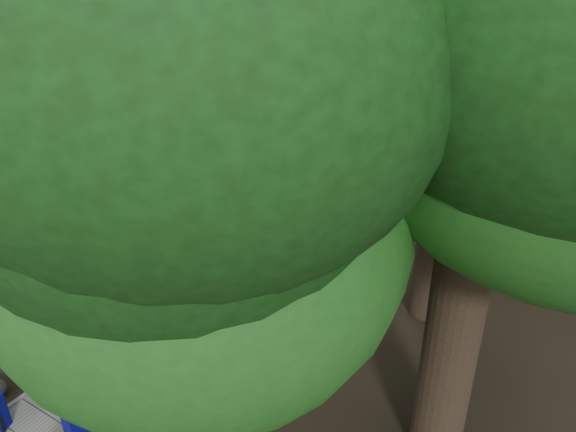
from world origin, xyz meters
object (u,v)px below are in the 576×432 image
Objects in this scene: lone_suitcase_on_sand at (384,166)px; duffel_right_khaki at (171,365)px; backpack_left_b at (46,379)px; suitcase_on_boardwalk at (92,351)px; backpack_left_c at (68,357)px; backpack_right_d at (152,372)px; backpack_left_d at (120,326)px; backpack_right_c at (125,388)px; kayak at (320,128)px; duffel_right_black at (187,342)px; sun_lounger at (483,170)px; backpack_right_b at (77,425)px.

duffel_right_khaki is at bearing -68.94° from lone_suitcase_on_sand.
suitcase_on_boardwalk is (0.05, 0.90, -0.03)m from backpack_left_b.
backpack_left_b is at bearing -101.50° from backpack_left_c.
backpack_right_d is 0.39m from duffel_right_khaki.
suitcase_on_boardwalk reaches higher than backpack_right_d.
backpack_right_c is at bearing -52.48° from backpack_left_d.
backpack_left_c is 1.42× the size of duffel_right_khaki.
backpack_left_b is at bearing -139.53° from backpack_right_c.
backpack_left_b reaches higher than lone_suitcase_on_sand.
backpack_left_c is at bearing -62.64° from kayak.
backpack_left_b is 1.67m from backpack_left_d.
duffel_right_black is 1.19× the size of suitcase_on_boardwalk.
suitcase_on_boardwalk is (0.06, 0.43, -0.14)m from backpack_left_c.
backpack_right_c is at bearing 26.82° from backpack_left_b.
duffel_right_black is 1.69m from suitcase_on_boardwalk.
backpack_left_b is 1.73m from backpack_right_d.
backpack_left_d reaches higher than sun_lounger.
backpack_right_d is at bearing -9.00° from suitcase_on_boardwalk.
duffel_right_khaki is (0.15, 0.91, -0.13)m from backpack_right_c.
duffel_right_black is 9.85m from lone_suitcase_on_sand.
backpack_right_c reaches higher than kayak.
suitcase_on_boardwalk is 0.19× the size of kayak.
duffel_right_black is (-0.02, 1.53, -0.11)m from backpack_right_c.
kayak is at bearing 85.51° from suitcase_on_boardwalk.
suitcase_on_boardwalk is (-1.30, -0.18, 0.00)m from backpack_right_d.
backpack_left_b reaches higher than duffel_right_khaki.
lone_suitcase_on_sand reaches higher than duffel_right_black.
backpack_right_d is at bearing -95.69° from sun_lounger.
kayak is (-3.06, 13.80, -0.23)m from suitcase_on_boardwalk.
duffel_right_black is (1.27, 2.06, -0.10)m from backpack_left_b.
duffel_right_khaki is (0.09, 0.36, -0.08)m from backpack_right_d.
duffel_right_khaki is 0.32× the size of sun_lounger.
backpack_right_b is 12.33m from lone_suitcase_on_sand.
backpack_right_d is at bearing 103.69° from backpack_right_b.
backpack_right_b is at bearing -46.95° from backpack_left_c.
kayak is at bearing 121.32° from backpack_right_b.
duffel_right_black reaches higher than duffel_right_khaki.
backpack_left_b is 1.05× the size of duffel_right_khaki.
backpack_right_b is 1.51m from backpack_right_d.
backpack_left_d reaches higher than kayak.
backpack_left_d is 10.27m from lone_suitcase_on_sand.
backpack_left_b is 0.33× the size of sun_lounger.
backpack_left_d is at bearing -157.90° from duffel_right_black.
backpack_left_d is at bearing -61.76° from kayak.
backpack_left_d is at bearing 157.73° from backpack_right_c.
backpack_left_b is at bearing -62.97° from kayak.
duffel_right_black is 0.23× the size of kayak.
backpack_right_d is at bearing -69.53° from lone_suitcase_on_sand.
sun_lounger reaches higher than kayak.
backpack_left_c is 11.47m from lone_suitcase_on_sand.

